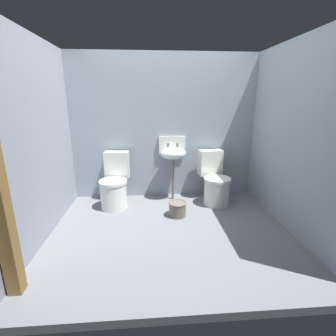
# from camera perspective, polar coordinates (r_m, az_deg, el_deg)

# --- Properties ---
(ground_plane) EXTENTS (3.27, 2.59, 0.08)m
(ground_plane) POSITION_cam_1_polar(r_m,az_deg,el_deg) (3.16, 0.40, -14.42)
(ground_plane) COLOR slate
(wall_back) EXTENTS (3.27, 0.10, 2.22)m
(wall_back) POSITION_cam_1_polar(r_m,az_deg,el_deg) (3.89, -1.00, 9.38)
(wall_back) COLOR #8D9AA9
(wall_back) RESTS_ON ground
(wall_left) EXTENTS (0.10, 2.39, 2.22)m
(wall_left) POSITION_cam_1_polar(r_m,az_deg,el_deg) (3.11, -28.26, 5.84)
(wall_left) COLOR #8E95A4
(wall_left) RESTS_ON ground
(wall_right) EXTENTS (0.10, 2.39, 2.22)m
(wall_right) POSITION_cam_1_polar(r_m,az_deg,el_deg) (3.33, 26.86, 6.56)
(wall_right) COLOR #8695A6
(wall_right) RESTS_ON ground
(toilet_left) EXTENTS (0.44, 0.63, 0.78)m
(toilet_left) POSITION_cam_1_polar(r_m,az_deg,el_deg) (3.71, -12.38, -3.89)
(toilet_left) COLOR white
(toilet_left) RESTS_ON ground
(toilet_right) EXTENTS (0.46, 0.64, 0.78)m
(toilet_right) POSITION_cam_1_polar(r_m,az_deg,el_deg) (3.80, 10.89, -3.31)
(toilet_right) COLOR white
(toilet_right) RESTS_ON ground
(sink) EXTENTS (0.42, 0.35, 0.99)m
(sink) POSITION_cam_1_polar(r_m,az_deg,el_deg) (3.75, 1.16, 3.60)
(sink) COLOR #6A6053
(sink) RESTS_ON ground
(bucket) EXTENTS (0.25, 0.25, 0.20)m
(bucket) POSITION_cam_1_polar(r_m,az_deg,el_deg) (3.38, 2.22, -9.53)
(bucket) COLOR #6A6053
(bucket) RESTS_ON ground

